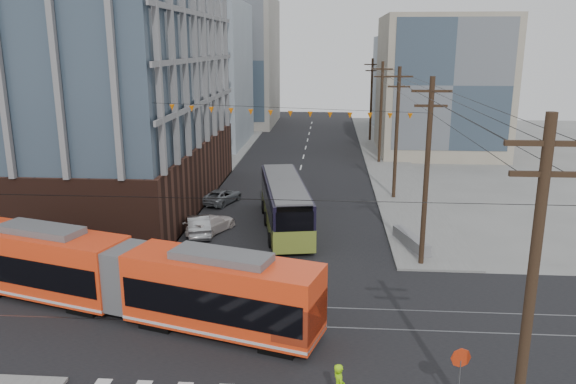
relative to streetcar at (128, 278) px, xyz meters
name	(u,v)px	position (x,y,z in m)	size (l,w,h in m)	color
ground	(254,360)	(6.57, -3.73, -1.85)	(160.00, 160.00, 0.00)	slate
office_building	(8,23)	(-15.43, 19.27, 12.45)	(30.00, 25.00, 28.60)	#381E16
bg_bldg_nw_near	(175,75)	(-10.43, 48.27, 7.15)	(18.00, 16.00, 18.00)	#8C99A5
bg_bldg_ne_near	(440,86)	(22.57, 44.27, 6.15)	(14.00, 14.00, 16.00)	gray
bg_bldg_nw_far	(226,62)	(-7.43, 68.27, 8.15)	(16.00, 18.00, 20.00)	gray
bg_bldg_ne_far	(429,83)	(24.57, 64.27, 5.15)	(16.00, 16.00, 14.00)	#8C99A5
utility_pole_near	(528,312)	(15.07, -9.73, 3.65)	(0.30, 0.30, 11.00)	black
utility_pole_far	(371,100)	(15.07, 52.27, 3.65)	(0.30, 0.30, 11.00)	black
streetcar	(128,278)	(0.00, 0.00, 0.00)	(19.18, 2.70, 3.70)	#FF3F16
city_bus	(285,204)	(6.48, 13.84, -0.11)	(2.66, 12.27, 3.48)	black
parked_car_silver	(198,225)	(0.66, 11.82, -1.14)	(1.50, 4.29, 1.41)	#9FA0A2
parked_car_white	(211,224)	(1.42, 12.35, -1.22)	(1.77, 4.34, 1.26)	silver
parked_car_grey	(222,196)	(0.76, 19.79, -1.25)	(1.97, 4.28, 1.19)	slate
stop_sign	(459,384)	(14.16, -6.69, -0.64)	(0.73, 0.73, 2.41)	red
jersey_barrier	(411,242)	(14.87, 10.19, -1.41)	(0.98, 4.36, 0.87)	slate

